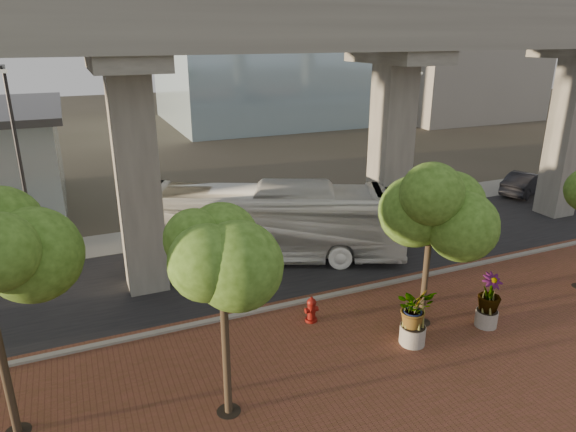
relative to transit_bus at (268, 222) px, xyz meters
name	(u,v)px	position (x,y,z in m)	size (l,w,h in m)	color
ground	(294,281)	(0.10, -2.85, -1.79)	(160.00, 160.00, 0.00)	#393529
brick_plaza	(400,389)	(0.10, -10.85, -1.76)	(70.00, 13.00, 0.06)	brown
asphalt_road	(277,263)	(0.10, -0.85, -1.77)	(90.00, 8.00, 0.04)	black
curb_strip	(314,300)	(0.10, -4.85, -1.71)	(70.00, 0.25, 0.16)	gray
far_sidewalk	(241,225)	(0.10, 4.65, -1.76)	(90.00, 3.00, 0.06)	gray
transit_viaduct	(276,108)	(0.10, -0.85, 5.50)	(72.00, 5.60, 12.40)	gray
midrise_block	(456,19)	(38.10, 33.15, 10.21)	(18.00, 16.00, 24.00)	gray
transit_bus	(268,222)	(0.00, 0.00, 0.00)	(3.01, 12.82, 3.57)	white
parked_car	(525,183)	(19.63, 2.83, -1.03)	(1.60, 4.61, 1.52)	black
fire_hydrant	(311,310)	(-0.69, -6.25, -1.24)	(0.50, 0.45, 1.01)	maroon
planter_front	(414,310)	(1.91, -8.92, -0.46)	(1.90, 1.90, 2.09)	#9C998D
planter_right	(490,295)	(5.10, -9.10, -0.46)	(1.95, 1.95, 2.09)	gray
planter_left	(415,311)	(1.90, -8.99, -0.44)	(1.93, 1.93, 2.12)	gray
street_tree_near_west	(222,267)	(-5.00, -9.75, 2.84)	(3.79, 3.79, 6.31)	#433626
street_tree_near_east	(433,203)	(3.05, -7.96, 2.99)	(4.11, 4.11, 6.61)	#433626
streetlamp_west	(19,159)	(-10.25, 2.53, 3.51)	(0.45, 1.32, 9.08)	#2A2A2F
streetlamp_east	(404,130)	(10.07, 3.64, 3.09)	(0.41, 1.21, 8.35)	#2D2D32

